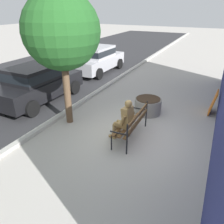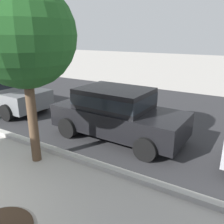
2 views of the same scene
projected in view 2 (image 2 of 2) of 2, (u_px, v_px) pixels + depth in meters
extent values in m
cube|color=#2D2D30|center=(131.00, 110.00, 10.23)|extent=(60.00, 9.00, 0.01)
cube|color=#B2AFA8|center=(55.00, 150.00, 6.49)|extent=(60.00, 0.20, 0.12)
cylinder|color=brown|center=(33.00, 119.00, 5.79)|extent=(0.23, 0.23, 2.25)
sphere|color=#235B23|center=(23.00, 35.00, 5.18)|extent=(2.37, 2.37, 2.37)
cube|color=slate|center=(5.00, 96.00, 10.09)|extent=(4.14, 1.79, 0.70)
cube|color=slate|center=(1.00, 80.00, 9.97)|extent=(2.16, 1.61, 0.60)
cube|color=black|center=(1.00, 80.00, 9.97)|extent=(2.18, 1.63, 0.33)
cylinder|color=black|center=(43.00, 102.00, 10.17)|extent=(0.64, 0.23, 0.64)
cylinder|color=black|center=(7.00, 113.00, 8.82)|extent=(0.64, 0.23, 0.64)
cylinder|color=black|center=(5.00, 94.00, 11.55)|extent=(0.64, 0.23, 0.64)
cube|color=black|center=(118.00, 119.00, 7.28)|extent=(4.14, 1.79, 0.70)
cube|color=black|center=(114.00, 98.00, 7.16)|extent=(2.16, 1.61, 0.60)
cube|color=black|center=(114.00, 98.00, 7.16)|extent=(2.18, 1.63, 0.33)
cylinder|color=black|center=(169.00, 128.00, 7.36)|extent=(0.64, 0.23, 0.64)
cylinder|color=black|center=(145.00, 149.00, 6.00)|extent=(0.64, 0.23, 0.64)
cylinder|color=black|center=(100.00, 113.00, 8.74)|extent=(0.64, 0.23, 0.64)
cylinder|color=black|center=(68.00, 128.00, 7.38)|extent=(0.64, 0.23, 0.64)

